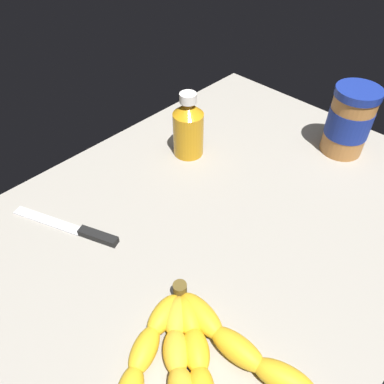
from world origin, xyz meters
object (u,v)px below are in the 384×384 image
(banana_bunch, at_px, (194,349))
(peanut_butter_jar, at_px, (349,121))
(honey_bottle, at_px, (188,127))
(butter_knife, at_px, (74,228))

(banana_bunch, bearing_deg, peanut_butter_jar, -171.67)
(banana_bunch, bearing_deg, honey_bottle, -134.65)
(peanut_butter_jar, bearing_deg, butter_knife, -22.44)
(banana_bunch, xyz_separation_m, butter_knife, (-0.01, -0.29, -0.01))
(peanut_butter_jar, xyz_separation_m, honey_bottle, (0.23, -0.22, -0.01))
(butter_knife, bearing_deg, peanut_butter_jar, 157.56)
(banana_bunch, height_order, peanut_butter_jar, peanut_butter_jar)
(banana_bunch, xyz_separation_m, honey_bottle, (-0.30, -0.30, 0.05))
(honey_bottle, bearing_deg, butter_knife, 2.13)
(banana_bunch, relative_size, peanut_butter_jar, 1.62)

